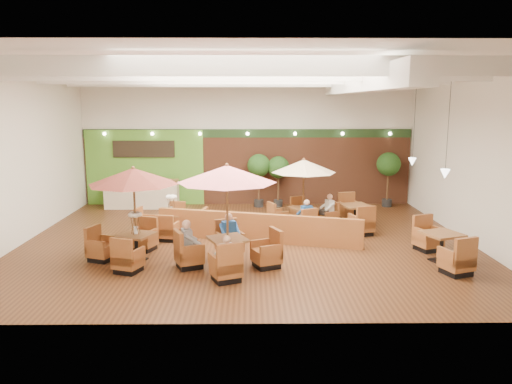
{
  "coord_description": "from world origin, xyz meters",
  "views": [
    {
      "loc": [
        0.14,
        -15.33,
        4.36
      ],
      "look_at": [
        0.3,
        0.5,
        1.5
      ],
      "focal_mm": 35.0,
      "sensor_mm": 36.0,
      "label": 1
    }
  ],
  "objects_px": {
    "table_3": "(172,221)",
    "table_5": "(355,216)",
    "booth_divider": "(257,228)",
    "table_4": "(441,248)",
    "topiary_1": "(278,169)",
    "topiary_0": "(259,168)",
    "diner_2": "(189,239)",
    "topiary_2": "(389,166)",
    "diner_0": "(226,253)",
    "table_2": "(304,180)",
    "diner_1": "(229,230)",
    "service_counter": "(142,194)",
    "diner_3": "(306,212)",
    "diner_4": "(328,207)",
    "table_0": "(132,194)",
    "table_1": "(227,198)"
  },
  "relations": [
    {
      "from": "table_2",
      "to": "service_counter",
      "type": "bearing_deg",
      "value": 129.58
    },
    {
      "from": "service_counter",
      "to": "topiary_1",
      "type": "height_order",
      "value": "topiary_1"
    },
    {
      "from": "topiary_2",
      "to": "diner_2",
      "type": "height_order",
      "value": "topiary_2"
    },
    {
      "from": "table_3",
      "to": "topiary_0",
      "type": "bearing_deg",
      "value": 66.42
    },
    {
      "from": "topiary_0",
      "to": "topiary_2",
      "type": "height_order",
      "value": "topiary_2"
    },
    {
      "from": "table_0",
      "to": "diner_1",
      "type": "bearing_deg",
      "value": 29.59
    },
    {
      "from": "booth_divider",
      "to": "diner_4",
      "type": "bearing_deg",
      "value": 52.3
    },
    {
      "from": "table_3",
      "to": "table_5",
      "type": "xyz_separation_m",
      "value": [
        6.34,
        0.77,
        -0.02
      ]
    },
    {
      "from": "topiary_1",
      "to": "table_2",
      "type": "bearing_deg",
      "value": -78.73
    },
    {
      "from": "diner_0",
      "to": "diner_3",
      "type": "distance_m",
      "value": 5.14
    },
    {
      "from": "topiary_1",
      "to": "diner_1",
      "type": "relative_size",
      "value": 2.74
    },
    {
      "from": "table_3",
      "to": "diner_2",
      "type": "relative_size",
      "value": 2.87
    },
    {
      "from": "topiary_0",
      "to": "diner_2",
      "type": "height_order",
      "value": "topiary_0"
    },
    {
      "from": "table_4",
      "to": "topiary_1",
      "type": "height_order",
      "value": "topiary_1"
    },
    {
      "from": "service_counter",
      "to": "diner_0",
      "type": "relative_size",
      "value": 4.2
    },
    {
      "from": "diner_3",
      "to": "diner_4",
      "type": "distance_m",
      "value": 1.26
    },
    {
      "from": "service_counter",
      "to": "diner_2",
      "type": "relative_size",
      "value": 3.53
    },
    {
      "from": "table_5",
      "to": "topiary_2",
      "type": "relative_size",
      "value": 1.25
    },
    {
      "from": "topiary_2",
      "to": "diner_0",
      "type": "relative_size",
      "value": 3.22
    },
    {
      "from": "booth_divider",
      "to": "topiary_1",
      "type": "distance_m",
      "value": 5.57
    },
    {
      "from": "booth_divider",
      "to": "table_5",
      "type": "xyz_separation_m",
      "value": [
        3.5,
        1.83,
        -0.07
      ]
    },
    {
      "from": "table_3",
      "to": "topiary_1",
      "type": "bearing_deg",
      "value": 59.74
    },
    {
      "from": "booth_divider",
      "to": "table_5",
      "type": "distance_m",
      "value": 3.95
    },
    {
      "from": "table_5",
      "to": "topiary_0",
      "type": "height_order",
      "value": "topiary_0"
    },
    {
      "from": "topiary_2",
      "to": "table_1",
      "type": "bearing_deg",
      "value": -129.14
    },
    {
      "from": "table_5",
      "to": "diner_0",
      "type": "distance_m",
      "value": 6.85
    },
    {
      "from": "table_1",
      "to": "topiary_0",
      "type": "relative_size",
      "value": 1.32
    },
    {
      "from": "table_5",
      "to": "diner_1",
      "type": "xyz_separation_m",
      "value": [
        -4.3,
        -3.27,
        0.36
      ]
    },
    {
      "from": "diner_1",
      "to": "topiary_1",
      "type": "bearing_deg",
      "value": -123.5
    },
    {
      "from": "service_counter",
      "to": "table_3",
      "type": "height_order",
      "value": "table_3"
    },
    {
      "from": "diner_0",
      "to": "diner_4",
      "type": "xyz_separation_m",
      "value": [
        3.35,
        5.41,
        0.0
      ]
    },
    {
      "from": "topiary_2",
      "to": "diner_0",
      "type": "xyz_separation_m",
      "value": [
        -6.38,
        -8.87,
        -0.99
      ]
    },
    {
      "from": "booth_divider",
      "to": "table_3",
      "type": "height_order",
      "value": "table_3"
    },
    {
      "from": "booth_divider",
      "to": "table_5",
      "type": "bearing_deg",
      "value": 43.18
    },
    {
      "from": "table_5",
      "to": "diner_4",
      "type": "relative_size",
      "value": 3.99
    },
    {
      "from": "booth_divider",
      "to": "table_3",
      "type": "bearing_deg",
      "value": 175.05
    },
    {
      "from": "table_1",
      "to": "service_counter",
      "type": "bearing_deg",
      "value": 93.93
    },
    {
      "from": "table_4",
      "to": "diner_3",
      "type": "xyz_separation_m",
      "value": [
        -3.43,
        3.05,
        0.33
      ]
    },
    {
      "from": "topiary_1",
      "to": "diner_3",
      "type": "relative_size",
      "value": 3.01
    },
    {
      "from": "diner_2",
      "to": "booth_divider",
      "type": "bearing_deg",
      "value": 124.99
    },
    {
      "from": "table_3",
      "to": "diner_2",
      "type": "bearing_deg",
      "value": -62.81
    },
    {
      "from": "booth_divider",
      "to": "diner_0",
      "type": "height_order",
      "value": "diner_0"
    },
    {
      "from": "diner_0",
      "to": "table_0",
      "type": "bearing_deg",
      "value": 115.17
    },
    {
      "from": "diner_2",
      "to": "diner_1",
      "type": "bearing_deg",
      "value": 116.56
    },
    {
      "from": "table_2",
      "to": "topiary_0",
      "type": "bearing_deg",
      "value": 90.18
    },
    {
      "from": "booth_divider",
      "to": "table_2",
      "type": "distance_m",
      "value": 2.81
    },
    {
      "from": "service_counter",
      "to": "booth_divider",
      "type": "height_order",
      "value": "service_counter"
    },
    {
      "from": "service_counter",
      "to": "booth_divider",
      "type": "bearing_deg",
      "value": -47.64
    },
    {
      "from": "table_0",
      "to": "table_1",
      "type": "distance_m",
      "value": 2.7
    },
    {
      "from": "table_4",
      "to": "diner_3",
      "type": "height_order",
      "value": "diner_3"
    }
  ]
}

